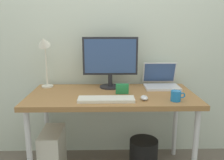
% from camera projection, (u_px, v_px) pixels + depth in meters
% --- Properties ---
extents(back_wall, '(4.40, 0.04, 2.60)m').
position_uv_depth(back_wall, '(111.00, 28.00, 2.32)').
color(back_wall, silver).
rests_on(back_wall, ground_plane).
extents(desk, '(1.42, 0.68, 0.75)m').
position_uv_depth(desk, '(112.00, 101.00, 2.07)').
color(desk, olive).
rests_on(desk, ground_plane).
extents(monitor, '(0.51, 0.20, 0.47)m').
position_uv_depth(monitor, '(110.00, 59.00, 2.20)').
color(monitor, '#232328').
rests_on(monitor, desk).
extents(laptop, '(0.32, 0.28, 0.22)m').
position_uv_depth(laptop, '(161.00, 81.00, 2.28)').
color(laptop, silver).
rests_on(laptop, desk).
extents(desk_lamp, '(0.11, 0.16, 0.49)m').
position_uv_depth(desk_lamp, '(44.00, 50.00, 2.17)').
color(desk_lamp, silver).
rests_on(desk_lamp, desk).
extents(keyboard, '(0.44, 0.14, 0.02)m').
position_uv_depth(keyboard, '(106.00, 99.00, 1.86)').
color(keyboard, silver).
rests_on(keyboard, desk).
extents(mouse, '(0.06, 0.09, 0.03)m').
position_uv_depth(mouse, '(144.00, 98.00, 1.88)').
color(mouse, silver).
rests_on(mouse, desk).
extents(coffee_mug, '(0.11, 0.08, 0.08)m').
position_uv_depth(coffee_mug, '(176.00, 96.00, 1.85)').
color(coffee_mug, '#1E72BF').
rests_on(coffee_mug, desk).
extents(photo_frame, '(0.11, 0.03, 0.09)m').
position_uv_depth(photo_frame, '(122.00, 89.00, 2.03)').
color(photo_frame, '#268C4C').
rests_on(photo_frame, desk).
extents(computer_tower, '(0.18, 0.36, 0.42)m').
position_uv_depth(computer_tower, '(53.00, 153.00, 2.13)').
color(computer_tower, silver).
rests_on(computer_tower, ground_plane).
extents(wastebasket, '(0.26, 0.26, 0.30)m').
position_uv_depth(wastebasket, '(143.00, 155.00, 2.21)').
color(wastebasket, black).
rests_on(wastebasket, ground_plane).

